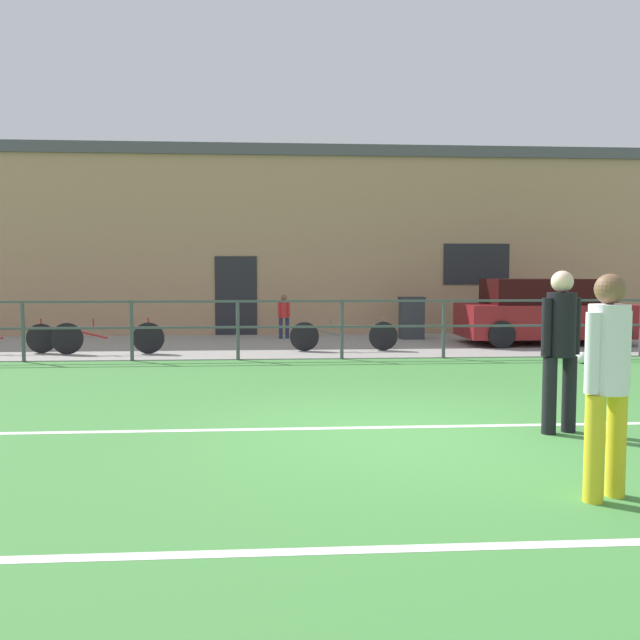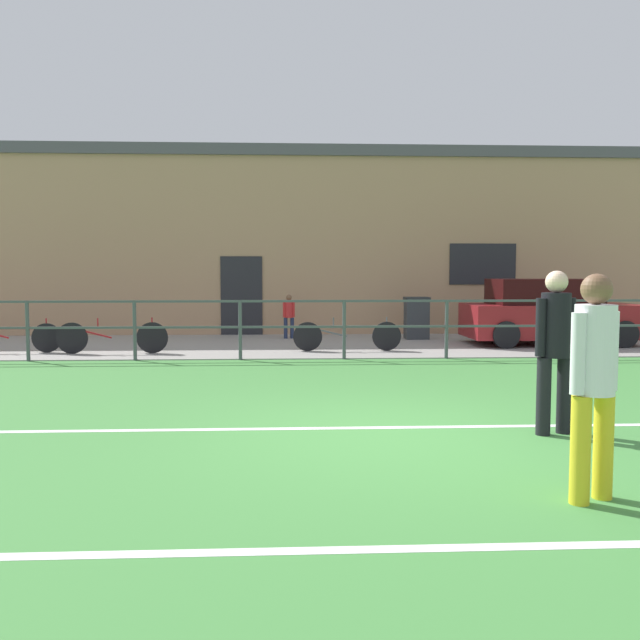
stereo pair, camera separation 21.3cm
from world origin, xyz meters
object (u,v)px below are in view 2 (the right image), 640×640
object	(u,v)px
parked_car_red	(549,313)
spectator_child	(289,314)
player_striker	(594,373)
bicycle_parked_2	(9,337)
player_goalkeeper	(555,342)
bicycle_parked_0	(112,337)
soccer_ball_match	(585,358)
trash_bin_0	(417,318)
bicycle_parked_1	(347,336)

from	to	relation	value
parked_car_red	spectator_child	bearing A→B (deg)	164.99
player_striker	bicycle_parked_2	size ratio (longest dim) A/B	0.79
bicycle_parked_2	player_goalkeeper	bearing A→B (deg)	-40.45
spectator_child	bicycle_parked_0	distance (m)	4.68
parked_car_red	bicycle_parked_2	distance (m)	11.84
soccer_ball_match	trash_bin_0	size ratio (longest dim) A/B	0.21
player_striker	spectator_child	bearing A→B (deg)	74.19
bicycle_parked_0	bicycle_parked_2	world-z (taller)	bicycle_parked_0
player_striker	soccer_ball_match	bearing A→B (deg)	39.59
spectator_child	parked_car_red	xyz separation A→B (m)	(6.00, -1.61, 0.09)
soccer_ball_match	bicycle_parked_0	world-z (taller)	bicycle_parked_0
bicycle_parked_0	bicycle_parked_1	size ratio (longest dim) A/B	0.99
player_goalkeeper	parked_car_red	bearing A→B (deg)	52.98
bicycle_parked_2	bicycle_parked_0	bearing A→B (deg)	-6.22
soccer_ball_match	bicycle_parked_1	world-z (taller)	bicycle_parked_1
soccer_ball_match	parked_car_red	size ratio (longest dim) A/B	0.06
spectator_child	bicycle_parked_1	size ratio (longest dim) A/B	0.48
soccer_ball_match	player_striker	bearing A→B (deg)	-114.16
player_goalkeeper	player_striker	world-z (taller)	player_goalkeeper
player_striker	bicycle_parked_0	xyz separation A→B (m)	(-5.83, 9.05, -0.60)
spectator_child	bicycle_parked_0	bearing A→B (deg)	31.80
bicycle_parked_1	bicycle_parked_2	xyz separation A→B (m)	(-7.00, 0.00, -0.00)
player_goalkeeper	player_striker	bearing A→B (deg)	-120.47
parked_car_red	bicycle_parked_2	xyz separation A→B (m)	(-11.78, -1.10, -0.40)
soccer_ball_match	trash_bin_0	xyz separation A→B (m)	(-2.24, 4.57, 0.44)
player_goalkeeper	soccer_ball_match	size ratio (longest dim) A/B	7.93
soccer_ball_match	player_goalkeeper	bearing A→B (deg)	-117.53
soccer_ball_match	parked_car_red	xyz separation A→B (m)	(0.58, 3.21, 0.63)
soccer_ball_match	bicycle_parked_0	bearing A→B (deg)	168.25
player_striker	player_goalkeeper	bearing A→B (deg)	49.01
parked_car_red	bicycle_parked_0	xyz separation A→B (m)	(-9.62, -1.33, -0.38)
spectator_child	trash_bin_0	xyz separation A→B (m)	(3.18, -0.26, -0.10)
player_striker	trash_bin_0	distance (m)	11.78
spectator_child	trash_bin_0	world-z (taller)	spectator_child
player_striker	parked_car_red	world-z (taller)	player_striker
player_striker	bicycle_parked_1	xyz separation A→B (m)	(-0.98, 9.28, -0.61)
spectator_child	soccer_ball_match	bearing A→B (deg)	131.04
soccer_ball_match	bicycle_parked_0	distance (m)	9.24
player_striker	trash_bin_0	size ratio (longest dim) A/B	1.60
player_goalkeeper	bicycle_parked_2	xyz separation A→B (m)	(-8.52, 7.26, -0.63)
trash_bin_0	parked_car_red	bearing A→B (deg)	-25.65
parked_car_red	bicycle_parked_0	size ratio (longest dim) A/B	1.72
player_goalkeeper	spectator_child	xyz separation A→B (m)	(-2.74, 9.97, -0.32)
bicycle_parked_1	trash_bin_0	xyz separation A→B (m)	(1.96, 2.45, 0.20)
player_goalkeeper	bicycle_parked_1	bearing A→B (deg)	86.07
bicycle_parked_1	soccer_ball_match	bearing A→B (deg)	-26.75
player_striker	parked_car_red	size ratio (longest dim) A/B	0.43
soccer_ball_match	trash_bin_0	bearing A→B (deg)	116.12
bicycle_parked_0	player_striker	bearing A→B (deg)	-57.20
parked_car_red	bicycle_parked_1	size ratio (longest dim) A/B	1.70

